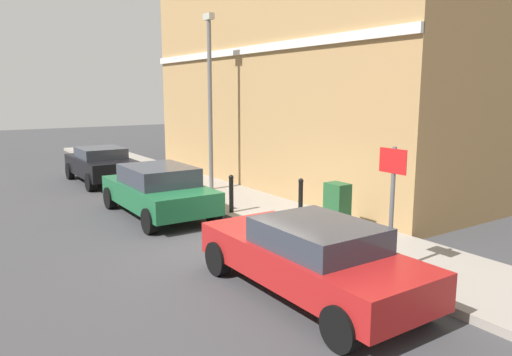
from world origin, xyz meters
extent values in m
plane|color=#38383A|center=(0.00, 0.00, 0.00)|extent=(80.00, 80.00, 0.00)
cube|color=gray|center=(1.94, 6.00, 0.07)|extent=(2.52, 30.00, 0.15)
cube|color=#9E7A4C|center=(6.75, 4.96, 4.19)|extent=(7.11, 13.92, 8.37)
cube|color=silver|center=(3.16, 4.96, 4.75)|extent=(0.12, 13.92, 0.24)
cube|color=maroon|center=(-0.63, -2.90, 0.61)|extent=(1.74, 4.38, 0.57)
cube|color=#2D333D|center=(-0.63, -3.12, 1.09)|extent=(1.53, 1.95, 0.44)
cylinder|color=black|center=(-1.45, -1.27, 0.32)|extent=(0.22, 0.64, 0.64)
cylinder|color=black|center=(0.18, -1.26, 0.32)|extent=(0.22, 0.64, 0.64)
cylinder|color=black|center=(-1.45, -4.55, 0.32)|extent=(0.22, 0.64, 0.64)
cylinder|color=black|center=(0.19, -4.54, 0.32)|extent=(0.22, 0.64, 0.64)
cube|color=#195933|center=(-0.64, 3.54, 0.61)|extent=(1.86, 4.22, 0.59)
cube|color=#2D333D|center=(-0.64, 3.48, 1.14)|extent=(1.63, 2.17, 0.51)
cylinder|color=black|center=(-1.51, 5.09, 0.32)|extent=(0.22, 0.64, 0.64)
cylinder|color=black|center=(0.24, 5.09, 0.32)|extent=(0.22, 0.64, 0.64)
cylinder|color=black|center=(-1.52, 1.98, 0.32)|extent=(0.22, 0.64, 0.64)
cylinder|color=black|center=(0.23, 1.98, 0.32)|extent=(0.22, 0.64, 0.64)
cube|color=black|center=(-0.49, 9.41, 0.64)|extent=(1.74, 3.98, 0.64)
cube|color=#2D333D|center=(-0.49, 9.38, 1.14)|extent=(1.53, 1.81, 0.40)
cylinder|color=black|center=(-1.31, 10.85, 0.32)|extent=(0.22, 0.64, 0.64)
cylinder|color=black|center=(0.33, 10.85, 0.32)|extent=(0.22, 0.64, 0.64)
cylinder|color=black|center=(-1.31, 7.97, 0.32)|extent=(0.22, 0.64, 0.64)
cylinder|color=black|center=(0.33, 7.97, 0.32)|extent=(0.22, 0.64, 0.64)
cube|color=#1E4C28|center=(2.06, -0.73, 0.72)|extent=(0.40, 0.55, 1.15)
cube|color=#333333|center=(2.06, -0.73, 0.19)|extent=(0.46, 0.61, 0.08)
cylinder|color=black|center=(2.16, 0.75, 0.62)|extent=(0.12, 0.12, 0.95)
sphere|color=black|center=(2.16, 0.75, 1.12)|extent=(0.14, 0.14, 0.14)
cylinder|color=black|center=(0.93, 2.21, 0.62)|extent=(0.12, 0.12, 0.95)
sphere|color=black|center=(0.93, 2.21, 1.12)|extent=(0.14, 0.14, 0.14)
cylinder|color=#59595B|center=(1.03, -3.21, 1.30)|extent=(0.08, 0.08, 2.30)
cube|color=white|center=(1.01, -3.21, 2.20)|extent=(0.03, 0.56, 0.40)
cube|color=red|center=(1.00, -3.21, 2.20)|extent=(0.01, 0.60, 0.44)
cylinder|color=#59595B|center=(2.02, 5.36, 2.90)|extent=(0.14, 0.14, 5.50)
cube|color=#A5A599|center=(2.02, 5.36, 5.77)|extent=(0.20, 0.44, 0.20)
camera|label=1|loc=(-5.68, -8.84, 3.39)|focal=33.89mm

